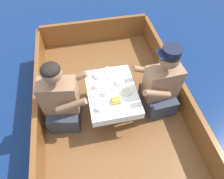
{
  "coord_description": "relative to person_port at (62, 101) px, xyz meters",
  "views": [
    {
      "loc": [
        -0.28,
        -1.46,
        2.51
      ],
      "look_at": [
        0.0,
        -0.08,
        0.69
      ],
      "focal_mm": 32.0,
      "sensor_mm": 36.0,
      "label": 1
    }
  ],
  "objects": [
    {
      "name": "plate_bread",
      "position": [
        0.74,
        0.26,
        0.04
      ],
      "size": [
        0.17,
        0.17,
        0.01
      ],
      "color": "white",
      "rests_on": "cockpit_table"
    },
    {
      "name": "utensil_fork_port",
      "position": [
        0.61,
        0.17,
        0.04
      ],
      "size": [
        0.17,
        0.07,
        0.0
      ],
      "rotation": [
        0.0,
        0.0,
        2.82
      ],
      "color": "silver",
      "rests_on": "cockpit_table"
    },
    {
      "name": "coffee_cup_starboard",
      "position": [
        0.5,
        -0.04,
        0.07
      ],
      "size": [
        0.09,
        0.06,
        0.07
      ],
      "color": "white",
      "rests_on": "cockpit_table"
    },
    {
      "name": "coffee_cup_center",
      "position": [
        0.41,
        0.08,
        0.06
      ],
      "size": [
        0.1,
        0.07,
        0.05
      ],
      "color": "white",
      "rests_on": "cockpit_table"
    },
    {
      "name": "boat_deck",
      "position": [
        0.58,
        0.08,
        -0.51
      ],
      "size": [
        1.85,
        2.83,
        0.26
      ],
      "primitive_type": "cube",
      "color": "brown",
      "rests_on": "ground_plane"
    },
    {
      "name": "utensil_knife_starboard",
      "position": [
        0.38,
        0.26,
        0.04
      ],
      "size": [
        0.17,
        0.06,
        0.0
      ],
      "rotation": [
        0.0,
        0.0,
        0.31
      ],
      "color": "silver",
      "rests_on": "cockpit_table"
    },
    {
      "name": "utensil_spoon_port",
      "position": [
        0.56,
        -0.27,
        0.04
      ],
      "size": [
        0.13,
        0.13,
        0.01
      ],
      "rotation": [
        0.0,
        0.0,
        2.33
      ],
      "color": "silver",
      "rests_on": "cockpit_table"
    },
    {
      "name": "cockpit_table",
      "position": [
        0.58,
        0.0,
        -0.01
      ],
      "size": [
        0.57,
        0.74,
        0.42
      ],
      "color": "#B2B2B7",
      "rests_on": "boat_deck"
    },
    {
      "name": "sandwich",
      "position": [
        0.59,
        -0.17,
        0.07
      ],
      "size": [
        0.11,
        0.09,
        0.05
      ],
      "rotation": [
        0.0,
        0.0,
        0.03
      ],
      "color": "tan",
      "rests_on": "plate_sandwich"
    },
    {
      "name": "tin_can",
      "position": [
        0.59,
        0.31,
        0.06
      ],
      "size": [
        0.07,
        0.07,
        0.05
      ],
      "color": "silver",
      "rests_on": "cockpit_table"
    },
    {
      "name": "bowl_port_near",
      "position": [
        0.7,
        0.1,
        0.06
      ],
      "size": [
        0.11,
        0.11,
        0.04
      ],
      "color": "white",
      "rests_on": "cockpit_table"
    },
    {
      "name": "plate_sandwich",
      "position": [
        0.59,
        -0.17,
        0.04
      ],
      "size": [
        0.19,
        0.19,
        0.01
      ],
      "color": "white",
      "rests_on": "cockpit_table"
    },
    {
      "name": "ground_plane",
      "position": [
        0.58,
        0.08,
        -0.64
      ],
      "size": [
        60.0,
        60.0,
        0.0
      ],
      "primitive_type": "plane",
      "color": "navy"
    },
    {
      "name": "gunwale_port",
      "position": [
        -0.31,
        0.08,
        -0.21
      ],
      "size": [
        0.06,
        2.83,
        0.35
      ],
      "primitive_type": "cube",
      "color": "brown",
      "rests_on": "boat_deck"
    },
    {
      "name": "bow_coaming",
      "position": [
        0.58,
        1.47,
        -0.18
      ],
      "size": [
        1.73,
        0.06,
        0.4
      ],
      "primitive_type": "cube",
      "color": "brown",
      "rests_on": "boat_deck"
    },
    {
      "name": "bowl_starboard_near",
      "position": [
        0.74,
        -0.06,
        0.06
      ],
      "size": [
        0.11,
        0.11,
        0.04
      ],
      "color": "white",
      "rests_on": "cockpit_table"
    },
    {
      "name": "coffee_cup_port",
      "position": [
        0.4,
        -0.22,
        0.06
      ],
      "size": [
        0.1,
        0.07,
        0.05
      ],
      "color": "white",
      "rests_on": "cockpit_table"
    },
    {
      "name": "bowl_center_far",
      "position": [
        0.48,
        0.26,
        0.06
      ],
      "size": [
        0.13,
        0.13,
        0.04
      ],
      "color": "white",
      "rests_on": "cockpit_table"
    },
    {
      "name": "person_starboard",
      "position": [
        1.17,
        -0.04,
        0.02
      ],
      "size": [
        0.54,
        0.46,
        0.98
      ],
      "rotation": [
        0.0,
        0.0,
        3.2
      ],
      "color": "#333847",
      "rests_on": "boat_deck"
    },
    {
      "name": "person_port",
      "position": [
        0.0,
        0.0,
        0.0
      ],
      "size": [
        0.56,
        0.5,
        0.95
      ],
      "rotation": [
        0.0,
        0.0,
        -0.15
      ],
      "color": "#333847",
      "rests_on": "boat_deck"
    },
    {
      "name": "gunwale_starboard",
      "position": [
        1.48,
        0.08,
        -0.21
      ],
      "size": [
        0.06,
        2.83,
        0.35
      ],
      "primitive_type": "cube",
      "color": "brown",
      "rests_on": "boat_deck"
    },
    {
      "name": "utensil_knife_port",
      "position": [
        0.38,
        -0.01,
        0.04
      ],
      "size": [
        0.17,
        0.03,
        0.0
      ],
      "rotation": [
        0.0,
        0.0,
        3.05
      ],
      "color": "silver",
      "rests_on": "cockpit_table"
    }
  ]
}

